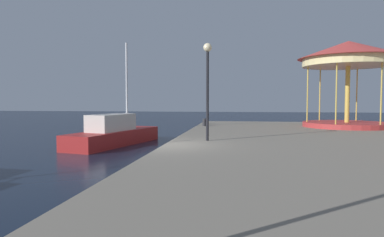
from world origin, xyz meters
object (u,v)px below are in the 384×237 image
Objects in this scene: carousel at (348,63)px; bollard_center at (205,121)px; lamp_post_mid_promenade at (208,74)px; bollard_south at (204,123)px; sailboat_red at (114,134)px.

bollard_center is (-9.21, 1.22, -3.85)m from carousel.
lamp_post_mid_promenade is (-8.04, -8.59, -1.24)m from carousel.
bollard_south is at bearing 97.03° from lamp_post_mid_promenade.
bollard_south is (-9.04, -0.48, -3.85)m from carousel.
lamp_post_mid_promenade is at bearing -82.97° from bollard_south.
bollard_center is (4.44, 5.92, 0.36)m from sailboat_red.
lamp_post_mid_promenade reaches higher than bollard_center.
carousel is at bearing -7.56° from bollard_center.
carousel is at bearing 3.03° from bollard_south.
lamp_post_mid_promenade is at bearing -83.23° from bollard_center.
bollard_center is 1.71m from bollard_south.
bollard_south is (-1.00, 8.11, -2.61)m from lamp_post_mid_promenade.
sailboat_red is at bearing -161.02° from carousel.
sailboat_red is 7.44m from lamp_post_mid_promenade.
bollard_center and bollard_south have the same top height.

